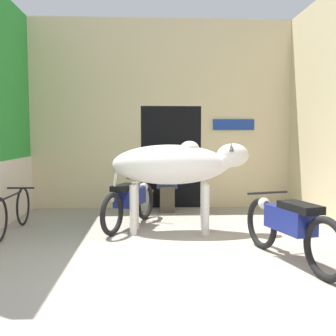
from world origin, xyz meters
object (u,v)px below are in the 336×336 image
(motorcycle_far, at_px, (130,201))
(bicycle, at_px, (12,212))
(shopkeeper_seated, at_px, (167,180))
(plastic_stool, at_px, (146,199))
(cow, at_px, (176,165))
(motorcycle_near, at_px, (290,226))

(motorcycle_far, bearing_deg, bicycle, -169.65)
(motorcycle_far, relative_size, bicycle, 1.02)
(shopkeeper_seated, xyz_separation_m, plastic_stool, (-0.42, 0.18, -0.42))
(cow, bearing_deg, bicycle, 178.42)
(motorcycle_far, xyz_separation_m, plastic_stool, (0.26, 1.49, -0.22))
(cow, relative_size, bicycle, 1.24)
(plastic_stool, bearing_deg, bicycle, -138.82)
(motorcycle_near, bearing_deg, plastic_stool, 116.60)
(motorcycle_far, distance_m, shopkeeper_seated, 1.48)
(motorcycle_far, height_order, plastic_stool, motorcycle_far)
(bicycle, distance_m, plastic_stool, 2.76)
(shopkeeper_seated, bearing_deg, bicycle, -146.73)
(motorcycle_near, distance_m, motorcycle_far, 2.79)
(motorcycle_far, bearing_deg, plastic_stool, 80.02)
(motorcycle_near, bearing_deg, motorcycle_far, 135.36)
(cow, distance_m, bicycle, 2.65)
(bicycle, xyz_separation_m, shopkeeper_seated, (2.49, 1.64, 0.31))
(cow, relative_size, plastic_stool, 5.26)
(plastic_stool, bearing_deg, shopkeeper_seated, -23.51)
(motorcycle_near, distance_m, plastic_stool, 3.86)
(cow, height_order, shopkeeper_seated, cow)
(cow, height_order, plastic_stool, cow)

